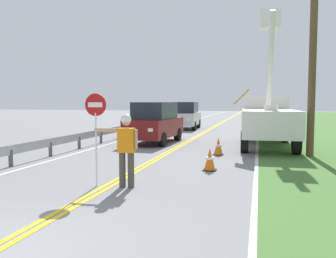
{
  "coord_description": "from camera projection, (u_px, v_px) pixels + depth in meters",
  "views": [
    {
      "loc": [
        3.65,
        -3.79,
        2.13
      ],
      "look_at": [
        0.66,
        7.86,
        1.2
      ],
      "focal_mm": 38.0,
      "sensor_mm": 36.0,
      "label": 1
    }
  ],
  "objects": [
    {
      "name": "centerline_yellow_left",
      "position": [
        202.0,
        133.0,
        24.07
      ],
      "size": [
        0.11,
        110.0,
        0.01
      ],
      "primitive_type": "cube",
      "color": "yellow",
      "rests_on": "ground"
    },
    {
      "name": "centerline_yellow_right",
      "position": [
        204.0,
        133.0,
        24.02
      ],
      "size": [
        0.11,
        110.0,
        0.01
      ],
      "primitive_type": "cube",
      "color": "yellow",
      "rests_on": "ground"
    },
    {
      "name": "edge_line_right",
      "position": [
        258.0,
        134.0,
        23.15
      ],
      "size": [
        0.12,
        110.0,
        0.01
      ],
      "primitive_type": "cube",
      "color": "silver",
      "rests_on": "ground"
    },
    {
      "name": "edge_line_left",
      "position": [
        152.0,
        132.0,
        24.94
      ],
      "size": [
        0.12,
        110.0,
        0.01
      ],
      "primitive_type": "cube",
      "color": "silver",
      "rests_on": "ground"
    },
    {
      "name": "flagger_worker",
      "position": [
        126.0,
        146.0,
        8.74
      ],
      "size": [
        1.08,
        0.28,
        1.83
      ],
      "color": "#474238",
      "rests_on": "ground"
    },
    {
      "name": "stop_sign_paddle",
      "position": [
        96.0,
        119.0,
        8.81
      ],
      "size": [
        0.56,
        0.04,
        2.33
      ],
      "color": "silver",
      "rests_on": "ground"
    },
    {
      "name": "utility_bucket_truck",
      "position": [
        267.0,
        116.0,
        16.97
      ],
      "size": [
        2.67,
        6.89,
        6.21
      ],
      "color": "white",
      "rests_on": "ground"
    },
    {
      "name": "oncoming_suv_nearest",
      "position": [
        155.0,
        122.0,
        18.38
      ],
      "size": [
        2.06,
        4.67,
        2.1
      ],
      "color": "maroon",
      "rests_on": "ground"
    },
    {
      "name": "oncoming_suv_second",
      "position": [
        186.0,
        115.0,
        27.7
      ],
      "size": [
        2.09,
        4.68,
        2.1
      ],
      "color": "silver",
      "rests_on": "ground"
    },
    {
      "name": "utility_pole_near",
      "position": [
        313.0,
        40.0,
        13.55
      ],
      "size": [
        1.8,
        0.28,
        8.61
      ],
      "color": "brown",
      "rests_on": "ground"
    },
    {
      "name": "traffic_cone_lead",
      "position": [
        210.0,
        160.0,
        10.96
      ],
      "size": [
        0.4,
        0.4,
        0.7
      ],
      "color": "orange",
      "rests_on": "ground"
    },
    {
      "name": "traffic_cone_mid",
      "position": [
        218.0,
        147.0,
        14.2
      ],
      "size": [
        0.4,
        0.4,
        0.7
      ],
      "color": "orange",
      "rests_on": "ground"
    },
    {
      "name": "guardrail_left_shoulder",
      "position": [
        125.0,
        128.0,
        21.53
      ],
      "size": [
        0.1,
        32.0,
        0.71
      ],
      "color": "#9EA0A3",
      "rests_on": "ground"
    }
  ]
}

